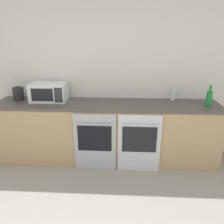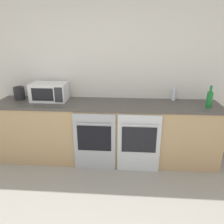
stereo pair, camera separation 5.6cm
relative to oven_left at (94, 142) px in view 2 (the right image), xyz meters
The scene contains 8 objects.
wall_back 1.09m from the oven_left, 77.98° to the left, with size 10.00×0.06×2.60m.
counter_back 0.35m from the oven_left, 66.50° to the left, with size 3.33×0.63×0.92m.
oven_left is the anchor object (origin of this frame).
oven_right 0.62m from the oven_left, ahead, with size 0.60×0.06×0.86m.
microwave 1.04m from the oven_left, 151.31° to the left, with size 0.53×0.35×0.27m.
bottle_green 1.70m from the oven_left, ahead, with size 0.08×0.08×0.31m.
bottle_clear 1.40m from the oven_left, 25.40° to the left, with size 0.06×0.06×0.24m.
kettle 1.42m from the oven_left, 161.13° to the left, with size 0.16×0.16×0.21m.
Camera 2 is at (0.31, -1.07, 1.86)m, focal length 35.00 mm.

